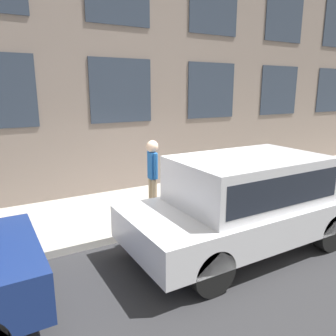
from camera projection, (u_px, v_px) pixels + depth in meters
name	position (u px, v px, depth m)	size (l,w,h in m)	color
ground_plane	(175.00, 229.00, 7.17)	(80.00, 80.00, 0.00)	#2D2D30
sidewalk	(146.00, 206.00, 8.36)	(2.87, 60.00, 0.15)	#B2ADA3
building_facade	(118.00, 53.00, 8.79)	(0.33, 40.00, 7.84)	gray
fire_hydrant	(183.00, 194.00, 7.76)	(0.35, 0.46, 0.80)	red
person	(153.00, 170.00, 7.51)	(0.41, 0.27, 1.71)	#998466
parked_truck_silver_near	(246.00, 197.00, 6.11)	(2.01, 4.46, 1.78)	black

